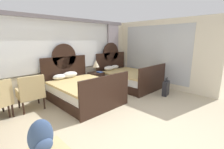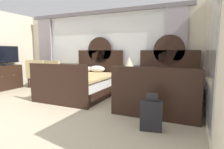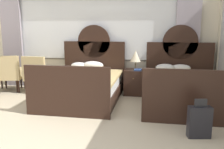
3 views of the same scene
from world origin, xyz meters
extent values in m
plane|color=#BCAD8E|center=(0.00, 0.00, 0.00)|extent=(24.00, 24.00, 0.00)
cube|color=beige|center=(0.00, 3.68, 1.35)|extent=(6.42, 0.07, 2.70)
cube|color=#646054|center=(0.00, 3.64, 1.71)|extent=(4.64, 0.02, 1.79)
cube|color=white|center=(0.00, 3.63, 1.71)|extent=(4.56, 0.02, 1.71)
cube|color=#998E99|center=(-2.46, 3.54, 1.30)|extent=(0.60, 0.08, 2.60)
cube|color=#998E99|center=(2.46, 3.54, 1.30)|extent=(0.60, 0.08, 2.60)
cube|color=slate|center=(0.00, 3.54, 2.62)|extent=(5.91, 0.10, 0.12)
cube|color=beige|center=(3.25, 1.52, 1.35)|extent=(0.07, 4.24, 2.70)
cube|color=#B2B7BC|center=(3.20, 1.82, 1.35)|extent=(0.01, 2.97, 2.27)
cube|color=black|center=(0.00, 2.41, 0.15)|extent=(1.62, 2.12, 0.30)
cube|color=white|center=(0.00, 2.41, 0.43)|extent=(1.56, 2.02, 0.26)
cube|color=tan|center=(0.00, 2.33, 0.59)|extent=(1.66, 1.92, 0.06)
cube|color=black|center=(0.00, 3.50, 0.67)|extent=(1.70, 0.06, 1.34)
cylinder|color=black|center=(0.00, 3.50, 1.34)|extent=(0.89, 0.06, 0.89)
cube|color=black|center=(0.00, 1.32, 0.50)|extent=(1.70, 0.06, 1.01)
ellipsoid|color=white|center=(-0.35, 3.25, 0.71)|extent=(0.46, 0.27, 0.17)
ellipsoid|color=white|center=(0.03, 3.24, 0.73)|extent=(0.56, 0.28, 0.21)
cube|color=black|center=(2.28, 2.41, 0.15)|extent=(1.62, 2.12, 0.30)
cube|color=white|center=(2.28, 2.41, 0.43)|extent=(1.56, 2.02, 0.26)
cube|color=tan|center=(2.28, 2.33, 0.59)|extent=(1.66, 1.92, 0.06)
cube|color=black|center=(2.28, 3.50, 0.67)|extent=(1.70, 0.06, 1.34)
cylinder|color=black|center=(2.28, 3.50, 1.34)|extent=(0.89, 0.06, 0.89)
cube|color=black|center=(2.28, 1.32, 0.50)|extent=(1.70, 0.06, 1.01)
ellipsoid|color=white|center=(1.92, 3.26, 0.72)|extent=(0.48, 0.32, 0.19)
ellipsoid|color=white|center=(2.32, 3.31, 0.71)|extent=(0.47, 0.25, 0.18)
cube|color=black|center=(1.14, 3.17, 0.33)|extent=(0.49, 0.49, 0.65)
sphere|color=tan|center=(1.14, 2.91, 0.47)|extent=(0.02, 0.02, 0.02)
cylinder|color=brown|center=(1.17, 3.20, 0.66)|extent=(0.14, 0.14, 0.02)
cylinder|color=brown|center=(1.17, 3.20, 0.77)|extent=(0.03, 0.03, 0.19)
cone|color=beige|center=(1.17, 3.20, 1.00)|extent=(0.27, 0.27, 0.29)
cube|color=navy|center=(1.24, 3.07, 0.67)|extent=(0.18, 0.26, 0.03)
sphere|color=tan|center=(-2.70, 2.25, 0.50)|extent=(0.03, 0.03, 0.03)
sphere|color=tan|center=(-2.70, 1.81, 0.50)|extent=(0.03, 0.03, 0.03)
cube|color=black|center=(-2.94, 2.19, 0.85)|extent=(0.20, 0.28, 0.04)
cylinder|color=black|center=(-2.94, 2.19, 0.89)|extent=(0.04, 0.04, 0.05)
cube|color=black|center=(-2.94, 2.19, 1.20)|extent=(0.04, 0.94, 0.57)
cube|color=black|center=(-2.92, 2.19, 1.20)|extent=(0.01, 0.90, 0.53)
cube|color=tan|center=(-1.38, 2.97, 0.39)|extent=(0.67, 0.67, 0.10)
cube|color=tan|center=(-1.40, 2.69, 0.72)|extent=(0.63, 0.12, 0.55)
cube|color=tan|center=(-1.09, 2.95, 0.52)|extent=(0.09, 0.57, 0.16)
cube|color=tan|center=(-1.66, 2.98, 0.52)|extent=(0.09, 0.57, 0.16)
cylinder|color=black|center=(-1.10, 3.21, 0.17)|extent=(0.04, 0.04, 0.34)
cylinder|color=black|center=(-1.63, 3.25, 0.17)|extent=(0.04, 0.04, 0.34)
cylinder|color=black|center=(-1.13, 2.69, 0.17)|extent=(0.04, 0.04, 0.34)
cylinder|color=black|center=(-1.66, 2.72, 0.17)|extent=(0.04, 0.04, 0.34)
cube|color=tan|center=(-2.21, 2.97, 0.39)|extent=(0.76, 0.76, 0.10)
cube|color=tan|center=(-2.15, 2.70, 0.72)|extent=(0.63, 0.22, 0.55)
cube|color=tan|center=(-1.93, 3.03, 0.52)|extent=(0.19, 0.57, 0.16)
cube|color=tan|center=(-2.49, 2.90, 0.52)|extent=(0.19, 0.57, 0.16)
cylinder|color=black|center=(-2.01, 3.28, 0.17)|extent=(0.04, 0.04, 0.34)
cylinder|color=black|center=(-2.53, 3.16, 0.17)|extent=(0.04, 0.04, 0.34)
cylinder|color=black|center=(-1.89, 2.77, 0.17)|extent=(0.04, 0.04, 0.34)
cylinder|color=black|center=(-2.41, 2.65, 0.17)|extent=(0.04, 0.04, 0.34)
cube|color=tan|center=(-2.30, 2.97, 0.39)|extent=(0.80, 0.80, 0.10)
cube|color=tan|center=(-2.21, 2.71, 0.72)|extent=(0.62, 0.28, 0.55)
cube|color=tan|center=(-2.03, 3.06, 0.52)|extent=(0.24, 0.56, 0.16)
cube|color=tan|center=(-2.57, 2.87, 0.52)|extent=(0.24, 0.56, 0.16)
cylinder|color=black|center=(-2.14, 3.30, 0.17)|extent=(0.04, 0.04, 0.34)
cylinder|color=black|center=(-2.64, 3.13, 0.17)|extent=(0.04, 0.04, 0.34)
cylinder|color=black|center=(-1.96, 2.80, 0.17)|extent=(0.04, 0.04, 0.34)
cylinder|color=black|center=(-2.47, 2.63, 0.17)|extent=(0.04, 0.04, 0.34)
cube|color=black|center=(2.37, 0.82, 0.25)|extent=(0.38, 0.21, 0.51)
cube|color=#232326|center=(2.37, 0.82, 0.57)|extent=(0.20, 0.05, 0.13)
cylinder|color=black|center=(2.23, 0.79, 0.03)|extent=(0.05, 0.03, 0.05)
cylinder|color=black|center=(2.51, 0.84, 0.03)|extent=(0.05, 0.03, 0.05)
camera|label=1|loc=(-2.69, -1.64, 1.94)|focal=25.38mm
camera|label=2|loc=(2.96, -2.09, 1.30)|focal=29.33mm
camera|label=3|loc=(1.62, -2.95, 1.72)|focal=38.68mm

